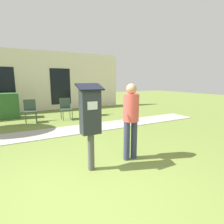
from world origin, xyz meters
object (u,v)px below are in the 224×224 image
at_px(person_standing, 131,116).
at_px(outdoor_chair_right, 94,104).
at_px(outdoor_chair_left, 30,109).
at_px(outdoor_chair_middle, 66,107).
at_px(parking_meter, 90,116).

xyz_separation_m(person_standing, outdoor_chair_right, (1.11, 4.77, -0.40)).
height_order(outdoor_chair_left, outdoor_chair_right, same).
height_order(person_standing, outdoor_chair_right, person_standing).
bearing_deg(outdoor_chair_left, outdoor_chair_middle, -9.83).
bearing_deg(outdoor_chair_right, person_standing, -118.70).
height_order(outdoor_chair_middle, outdoor_chair_right, same).
relative_size(parking_meter, person_standing, 1.01).
relative_size(parking_meter, outdoor_chair_right, 1.77).
xyz_separation_m(outdoor_chair_middle, outdoor_chair_right, (1.37, 0.25, 0.00)).
bearing_deg(outdoor_chair_middle, parking_meter, -77.85).
bearing_deg(outdoor_chair_middle, outdoor_chair_right, 30.27).
distance_m(parking_meter, outdoor_chair_right, 5.24).
relative_size(outdoor_chair_left, outdoor_chair_right, 1.00).
xyz_separation_m(outdoor_chair_left, outdoor_chair_right, (2.75, 0.14, 0.00)).
xyz_separation_m(parking_meter, outdoor_chair_middle, (0.63, 4.57, -0.49)).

